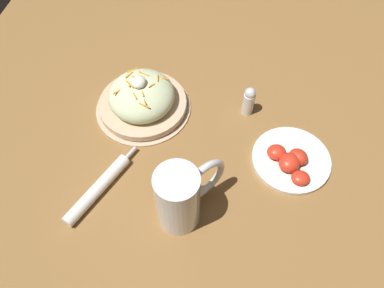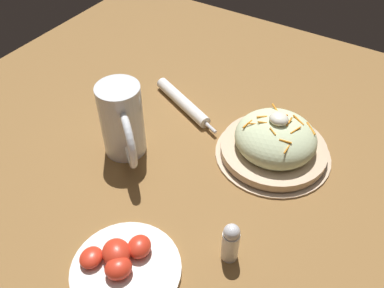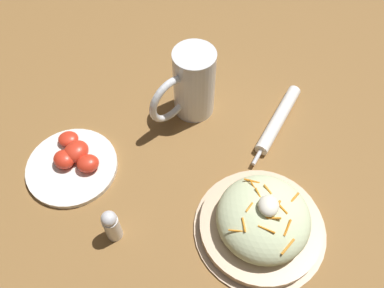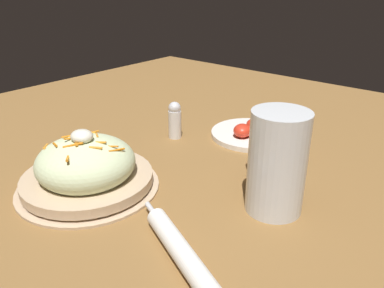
# 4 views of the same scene
# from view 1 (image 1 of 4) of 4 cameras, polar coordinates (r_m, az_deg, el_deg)

# --- Properties ---
(ground_plane) EXTENTS (1.43, 1.43, 0.00)m
(ground_plane) POSITION_cam_1_polar(r_m,az_deg,el_deg) (0.88, 3.86, 1.13)
(ground_plane) COLOR olive
(salad_plate) EXTENTS (0.23, 0.23, 0.10)m
(salad_plate) POSITION_cam_1_polar(r_m,az_deg,el_deg) (0.92, -7.59, 6.79)
(salad_plate) COLOR #D1B28E
(salad_plate) RESTS_ON ground_plane
(beer_mug) EXTENTS (0.14, 0.12, 0.16)m
(beer_mug) POSITION_cam_1_polar(r_m,az_deg,el_deg) (0.72, -1.80, -8.48)
(beer_mug) COLOR white
(beer_mug) RESTS_ON ground_plane
(napkin_roll) EXTENTS (0.21, 0.10, 0.03)m
(napkin_roll) POSITION_cam_1_polar(r_m,az_deg,el_deg) (0.82, -14.11, -6.58)
(napkin_roll) COLOR white
(napkin_roll) RESTS_ON ground_plane
(tomato_plate) EXTENTS (0.18, 0.18, 0.04)m
(tomato_plate) POSITION_cam_1_polar(r_m,az_deg,el_deg) (0.86, 14.78, -2.37)
(tomato_plate) COLOR white
(tomato_plate) RESTS_ON ground_plane
(salt_shaker) EXTENTS (0.03, 0.03, 0.08)m
(salt_shaker) POSITION_cam_1_polar(r_m,az_deg,el_deg) (0.91, 8.62, 6.54)
(salt_shaker) COLOR white
(salt_shaker) RESTS_ON ground_plane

